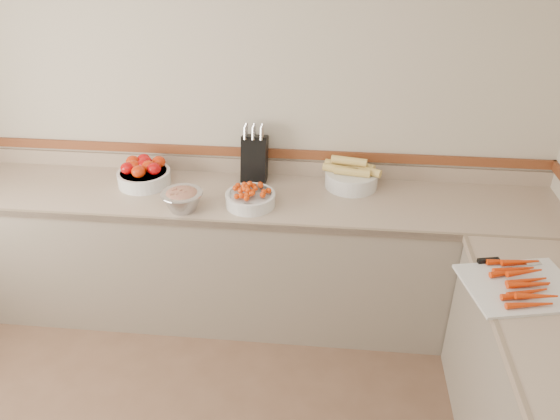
# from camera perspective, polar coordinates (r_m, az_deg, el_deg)

# --- Properties ---
(back_wall) EXTENTS (4.00, 0.00, 4.00)m
(back_wall) POSITION_cam_1_polar(r_m,az_deg,el_deg) (3.49, -4.71, 9.93)
(back_wall) COLOR #C1B59F
(back_wall) RESTS_ON ground_plane
(counter_back) EXTENTS (4.00, 0.65, 1.08)m
(counter_back) POSITION_cam_1_polar(r_m,az_deg,el_deg) (3.60, -5.04, -4.65)
(counter_back) COLOR tan
(counter_back) RESTS_ON ground_plane
(knife_block) EXTENTS (0.16, 0.19, 0.38)m
(knife_block) POSITION_cam_1_polar(r_m,az_deg,el_deg) (3.47, -2.68, 5.50)
(knife_block) COLOR black
(knife_block) RESTS_ON counter_back
(tomato_bowl) EXTENTS (0.33, 0.33, 0.16)m
(tomato_bowl) POSITION_cam_1_polar(r_m,az_deg,el_deg) (3.55, -14.06, 3.78)
(tomato_bowl) COLOR silver
(tomato_bowl) RESTS_ON counter_back
(cherry_tomato_bowl) EXTENTS (0.30, 0.30, 0.16)m
(cherry_tomato_bowl) POSITION_cam_1_polar(r_m,az_deg,el_deg) (3.22, -3.11, 1.36)
(cherry_tomato_bowl) COLOR silver
(cherry_tomato_bowl) RESTS_ON counter_back
(corn_bowl) EXTENTS (0.37, 0.33, 0.20)m
(corn_bowl) POSITION_cam_1_polar(r_m,az_deg,el_deg) (3.45, 7.46, 3.57)
(corn_bowl) COLOR silver
(corn_bowl) RESTS_ON counter_back
(rhubarb_bowl) EXTENTS (0.25, 0.25, 0.14)m
(rhubarb_bowl) POSITION_cam_1_polar(r_m,az_deg,el_deg) (3.21, -10.18, 1.16)
(rhubarb_bowl) COLOR #B2B2BA
(rhubarb_bowl) RESTS_ON counter_back
(cutting_board) EXTENTS (0.58, 0.49, 0.07)m
(cutting_board) POSITION_cam_1_polar(r_m,az_deg,el_deg) (2.81, 23.83, -7.07)
(cutting_board) COLOR silver
(cutting_board) RESTS_ON counter_right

